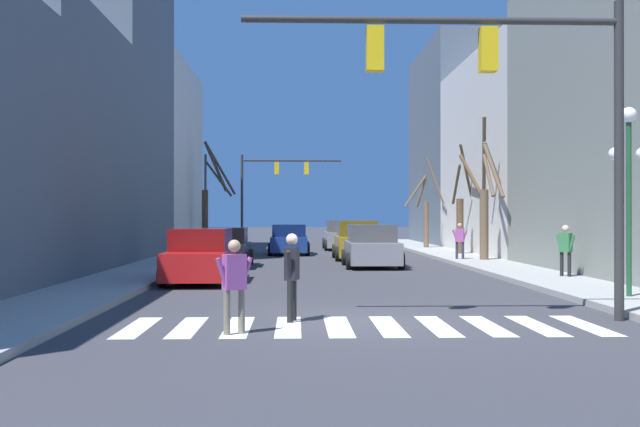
{
  "coord_description": "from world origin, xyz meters",
  "views": [
    {
      "loc": [
        -1.22,
        -14.1,
        2.0
      ],
      "look_at": [
        0.07,
        25.4,
        2.13
      ],
      "focal_mm": 42.0,
      "sensor_mm": 36.0,
      "label": 1
    }
  ],
  "objects_px": {
    "pedestrian_on_left_sidewalk": "(460,238)",
    "car_parked_left_near": "(357,242)",
    "traffic_signal_far": "(271,179)",
    "pedestrian_crossing_street": "(234,278)",
    "street_lamp_right_corner": "(629,162)",
    "street_tree_left_far": "(462,208)",
    "street_tree_left_mid": "(209,200)",
    "street_tree_left_near": "(486,200)",
    "street_tree_right_far": "(426,212)",
    "car_at_intersection": "(201,257)",
    "car_driving_toward_lane": "(224,248)",
    "pedestrian_on_right_sidewalk": "(565,246)",
    "car_parked_right_far": "(372,247)",
    "pedestrian_waiting_at_curb": "(292,270)",
    "car_parked_left_mid": "(342,236)",
    "traffic_signal_near": "(508,86)",
    "car_parked_right_mid": "(289,240)"
  },
  "relations": [
    {
      "from": "pedestrian_on_left_sidewalk",
      "to": "car_parked_left_near",
      "type": "bearing_deg",
      "value": -5.54
    },
    {
      "from": "traffic_signal_far",
      "to": "pedestrian_crossing_street",
      "type": "distance_m",
      "value": 39.54
    },
    {
      "from": "street_lamp_right_corner",
      "to": "street_tree_left_far",
      "type": "height_order",
      "value": "street_tree_left_far"
    },
    {
      "from": "street_tree_left_mid",
      "to": "street_tree_left_near",
      "type": "bearing_deg",
      "value": -47.44
    },
    {
      "from": "pedestrian_on_left_sidewalk",
      "to": "pedestrian_crossing_street",
      "type": "bearing_deg",
      "value": 89.37
    },
    {
      "from": "car_parked_left_near",
      "to": "street_tree_left_mid",
      "type": "distance_m",
      "value": 14.58
    },
    {
      "from": "car_parked_left_near",
      "to": "street_tree_right_far",
      "type": "height_order",
      "value": "street_tree_right_far"
    },
    {
      "from": "pedestrian_crossing_street",
      "to": "street_tree_left_mid",
      "type": "bearing_deg",
      "value": -113.08
    },
    {
      "from": "car_at_intersection",
      "to": "car_driving_toward_lane",
      "type": "relative_size",
      "value": 1.15
    },
    {
      "from": "street_lamp_right_corner",
      "to": "pedestrian_on_right_sidewalk",
      "type": "xyz_separation_m",
      "value": [
        0.58,
        5.63,
        -2.15
      ]
    },
    {
      "from": "car_parked_right_far",
      "to": "street_lamp_right_corner",
      "type": "bearing_deg",
      "value": -158.7
    },
    {
      "from": "car_parked_right_far",
      "to": "street_tree_left_near",
      "type": "xyz_separation_m",
      "value": [
        5.12,
        2.42,
        1.89
      ]
    },
    {
      "from": "traffic_signal_far",
      "to": "pedestrian_on_left_sidewalk",
      "type": "distance_m",
      "value": 22.21
    },
    {
      "from": "pedestrian_on_right_sidewalk",
      "to": "pedestrian_crossing_street",
      "type": "bearing_deg",
      "value": 101.36
    },
    {
      "from": "pedestrian_crossing_street",
      "to": "pedestrian_waiting_at_curb",
      "type": "relative_size",
      "value": 0.96
    },
    {
      "from": "pedestrian_on_left_sidewalk",
      "to": "street_tree_left_mid",
      "type": "xyz_separation_m",
      "value": [
        -12.38,
        14.14,
        1.92
      ]
    },
    {
      "from": "car_parked_left_near",
      "to": "car_parked_left_mid",
      "type": "distance_m",
      "value": 10.18
    },
    {
      "from": "street_tree_left_mid",
      "to": "street_tree_right_far",
      "type": "distance_m",
      "value": 13.2
    },
    {
      "from": "traffic_signal_near",
      "to": "traffic_signal_far",
      "type": "relative_size",
      "value": 1.04
    },
    {
      "from": "street_tree_left_mid",
      "to": "car_at_intersection",
      "type": "bearing_deg",
      "value": -83.94
    },
    {
      "from": "street_tree_left_near",
      "to": "street_tree_left_mid",
      "type": "distance_m",
      "value": 19.83
    },
    {
      "from": "pedestrian_crossing_street",
      "to": "street_tree_left_mid",
      "type": "height_order",
      "value": "street_tree_left_mid"
    },
    {
      "from": "pedestrian_crossing_street",
      "to": "street_tree_right_far",
      "type": "bearing_deg",
      "value": -136.01
    },
    {
      "from": "traffic_signal_far",
      "to": "car_parked_right_far",
      "type": "xyz_separation_m",
      "value": [
        4.67,
        -22.99,
        -3.78
      ]
    },
    {
      "from": "car_parked_right_far",
      "to": "street_tree_left_far",
      "type": "height_order",
      "value": "street_tree_left_far"
    },
    {
      "from": "street_tree_left_far",
      "to": "street_tree_left_mid",
      "type": "distance_m",
      "value": 16.5
    },
    {
      "from": "traffic_signal_far",
      "to": "car_parked_right_mid",
      "type": "bearing_deg",
      "value": -84.06
    },
    {
      "from": "street_lamp_right_corner",
      "to": "car_at_intersection",
      "type": "bearing_deg",
      "value": 151.65
    },
    {
      "from": "car_parked_left_near",
      "to": "car_parked_left_mid",
      "type": "xyz_separation_m",
      "value": [
        -0.08,
        10.18,
        -0.01
      ]
    },
    {
      "from": "street_lamp_right_corner",
      "to": "car_parked_right_mid",
      "type": "height_order",
      "value": "street_lamp_right_corner"
    },
    {
      "from": "traffic_signal_far",
      "to": "street_lamp_right_corner",
      "type": "bearing_deg",
      "value": -75.03
    },
    {
      "from": "street_lamp_right_corner",
      "to": "car_parked_right_far",
      "type": "distance_m",
      "value": 13.18
    },
    {
      "from": "pedestrian_crossing_street",
      "to": "car_at_intersection",
      "type": "bearing_deg",
      "value": -110.16
    },
    {
      "from": "car_parked_left_mid",
      "to": "pedestrian_crossing_street",
      "type": "xyz_separation_m",
      "value": [
        -3.76,
        -31.67,
        0.13
      ]
    },
    {
      "from": "car_parked_right_far",
      "to": "street_tree_left_mid",
      "type": "xyz_separation_m",
      "value": [
        -8.29,
        17.02,
        2.21
      ]
    },
    {
      "from": "car_parked_right_mid",
      "to": "car_parked_left_near",
      "type": "xyz_separation_m",
      "value": [
        3.14,
        -4.66,
        0.09
      ]
    },
    {
      "from": "traffic_signal_near",
      "to": "street_tree_left_near",
      "type": "bearing_deg",
      "value": 76.85
    },
    {
      "from": "pedestrian_on_right_sidewalk",
      "to": "pedestrian_waiting_at_curb",
      "type": "height_order",
      "value": "pedestrian_on_right_sidewalk"
    },
    {
      "from": "pedestrian_crossing_street",
      "to": "street_tree_left_far",
      "type": "height_order",
      "value": "street_tree_left_far"
    },
    {
      "from": "traffic_signal_near",
      "to": "pedestrian_waiting_at_curb",
      "type": "bearing_deg",
      "value": 178.89
    },
    {
      "from": "car_parked_right_far",
      "to": "pedestrian_waiting_at_curb",
      "type": "xyz_separation_m",
      "value": [
        -3.03,
        -14.89,
        0.21
      ]
    },
    {
      "from": "pedestrian_crossing_street",
      "to": "pedestrian_on_right_sidewalk",
      "type": "relative_size",
      "value": 1.02
    },
    {
      "from": "car_driving_toward_lane",
      "to": "car_parked_left_near",
      "type": "bearing_deg",
      "value": -49.79
    },
    {
      "from": "car_parked_left_near",
      "to": "car_parked_left_mid",
      "type": "height_order",
      "value": "car_parked_left_near"
    },
    {
      "from": "street_lamp_right_corner",
      "to": "street_tree_left_near",
      "type": "height_order",
      "value": "street_tree_left_near"
    },
    {
      "from": "car_parked_right_mid",
      "to": "street_tree_left_far",
      "type": "height_order",
      "value": "street_tree_left_far"
    },
    {
      "from": "street_tree_left_far",
      "to": "car_parked_left_near",
      "type": "bearing_deg",
      "value": -155.16
    },
    {
      "from": "pedestrian_crossing_street",
      "to": "pedestrian_waiting_at_curb",
      "type": "bearing_deg",
      "value": -153.28
    },
    {
      "from": "pedestrian_crossing_street",
      "to": "street_tree_left_mid",
      "type": "xyz_separation_m",
      "value": [
        -4.29,
        33.4,
        2.04
      ]
    },
    {
      "from": "traffic_signal_far",
      "to": "street_tree_left_mid",
      "type": "height_order",
      "value": "street_tree_left_mid"
    }
  ]
}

